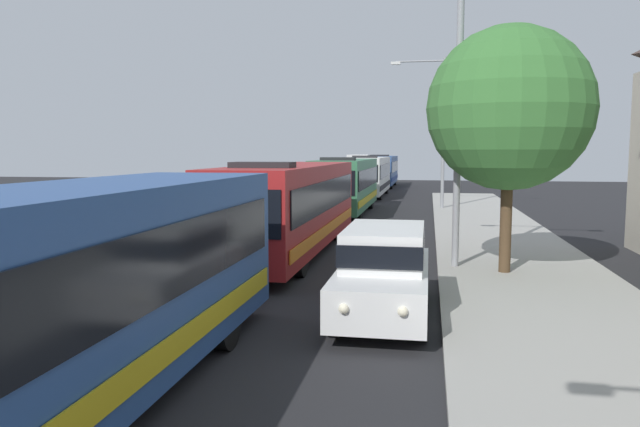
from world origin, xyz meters
TOP-DOWN VIEW (x-y plane):
  - bus_lead at (-1.30, 12.42)m, footprint 2.58×10.58m
  - bus_second_in_line at (-1.30, 25.40)m, footprint 2.58×12.36m
  - bus_middle at (-1.30, 39.10)m, footprint 2.58×10.81m
  - bus_fourth_in_line at (-1.30, 52.34)m, footprint 2.58×11.49m
  - bus_rear at (-1.30, 65.20)m, footprint 2.58×11.03m
  - white_suv at (2.40, 18.06)m, footprint 1.86×5.11m
  - box_truck_oncoming at (-4.60, 74.16)m, footprint 2.35×7.88m
  - streetlamp_mid at (4.10, 23.25)m, footprint 5.12×0.28m
  - streetlamp_far at (4.10, 41.96)m, footprint 6.29×0.28m
  - roadside_tree at (5.43, 22.62)m, footprint 4.48×4.48m

SIDE VIEW (x-z plane):
  - white_suv at x=2.40m, z-range 0.08..1.98m
  - bus_lead at x=-1.30m, z-range 0.08..3.29m
  - bus_middle at x=-1.30m, z-range 0.08..3.29m
  - bus_rear at x=-1.30m, z-range 0.09..3.30m
  - bus_fourth_in_line at x=-1.30m, z-range 0.09..3.30m
  - bus_second_in_line at x=-1.30m, z-range 0.09..3.30m
  - box_truck_oncoming at x=-4.60m, z-range 0.14..3.29m
  - roadside_tree at x=5.43m, z-range 1.28..8.04m
  - streetlamp_mid at x=4.10m, z-range 1.04..9.80m
  - streetlamp_far at x=4.10m, z-range 1.13..9.98m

